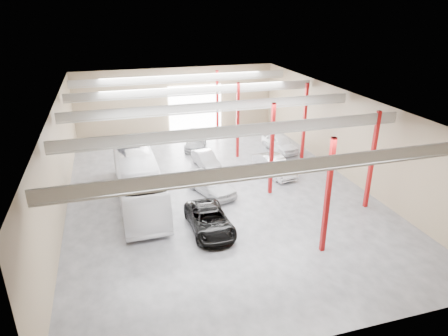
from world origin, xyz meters
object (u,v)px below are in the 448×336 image
car_row_c (196,141)px  car_right_near (274,165)px  coach_bus (138,179)px  black_sedan (209,220)px  car_right_far (280,143)px  car_row_a (211,183)px  car_row_b (206,160)px

car_row_c → car_right_near: bearing=-40.8°
coach_bus → black_sedan: (3.90, -5.51, -0.96)m
car_right_near → car_right_far: 5.91m
car_row_a → car_row_c: car_row_a is taller
black_sedan → car_right_near: size_ratio=1.10×
coach_bus → car_row_c: (6.52, 10.09, -1.01)m
car_row_a → car_right_far: size_ratio=1.06×
car_row_c → car_right_far: 8.32m
car_row_c → coach_bus: bearing=-103.9°
coach_bus → car_right_far: 15.81m
coach_bus → car_right_far: bearing=25.0°
car_row_a → car_right_far: (8.86, 7.21, -0.05)m
coach_bus → car_right_near: coach_bus is taller
car_row_c → car_right_far: size_ratio=1.02×
black_sedan → car_right_near: (7.50, 7.21, 0.06)m
car_right_far → black_sedan: bearing=-138.6°
car_row_a → car_row_c: size_ratio=1.04×
black_sedan → car_row_a: car_row_a is taller
coach_bus → black_sedan: size_ratio=2.31×
coach_bus → car_row_a: (5.34, -0.31, -0.86)m
car_right_near → car_right_far: (2.80, 5.20, 0.00)m
car_row_b → car_right_near: bearing=-38.3°
car_row_b → car_row_c: size_ratio=0.88×
car_row_a → car_right_far: bearing=19.9°
coach_bus → car_right_near: (11.40, 1.70, -0.91)m
car_row_b → car_right_near: car_right_near is taller
black_sedan → car_row_c: bearing=79.7°
coach_bus → car_row_b: (6.24, 4.89, -1.01)m
car_row_b → car_right_far: bearing=7.6°
car_row_c → car_row_b: bearing=-74.0°
car_right_far → car_row_b: bearing=-174.8°
car_row_a → car_right_near: bearing=-0.9°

